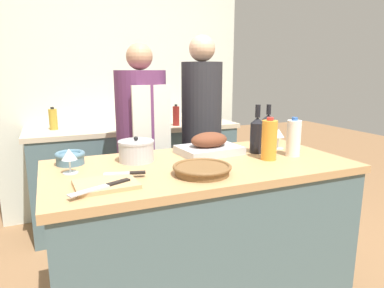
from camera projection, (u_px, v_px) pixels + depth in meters
The scene contains 21 objects.
kitchen_island at pixel (200, 243), 1.91m from camera, with size 1.59×0.78×0.93m.
back_counter at pixel (137, 173), 3.22m from camera, with size 1.87×0.60×0.92m.
back_wall at pixel (125, 84), 3.37m from camera, with size 2.37×0.10×2.55m.
roasting_pan at pixel (209, 146), 2.01m from camera, with size 0.37×0.29×0.13m.
wicker_basket at pixel (202, 169), 1.61m from camera, with size 0.28×0.28×0.05m.
cutting_board at pixel (106, 184), 1.45m from camera, with size 0.27×0.21×0.02m.
stock_pot at pixel (136, 151), 1.84m from camera, with size 0.19×0.19×0.14m.
mixing_bowl at pixel (70, 158), 1.78m from camera, with size 0.15×0.15×0.07m.
juice_jug at pixel (269, 140), 1.87m from camera, with size 0.08×0.08×0.23m.
milk_jug at pixel (294, 138), 1.95m from camera, with size 0.08×0.08×0.22m.
wine_bottle_green at pixel (257, 134), 2.02m from camera, with size 0.08×0.08×0.29m.
wine_bottle_dark at pixel (268, 128), 2.30m from camera, with size 0.08×0.08×0.26m.
wine_glass_left at pixel (278, 134), 2.13m from camera, with size 0.07×0.07×0.13m.
wine_glass_right at pixel (69, 156), 1.62m from camera, with size 0.07×0.07×0.12m.
knife_chef at pixel (103, 187), 1.38m from camera, with size 0.26×0.14×0.01m.
knife_paring at pixel (126, 173), 1.57m from camera, with size 0.19×0.07×0.01m.
stand_mixer at pixel (199, 109), 3.22m from camera, with size 0.18×0.14×0.33m.
condiment_bottle_tall at pixel (176, 116), 3.09m from camera, with size 0.06×0.06×0.19m.
condiment_bottle_short at pixel (53, 119), 2.88m from camera, with size 0.07×0.07×0.19m.
person_cook_aproned at pixel (142, 144), 2.51m from camera, with size 0.36×0.39×1.59m.
person_cook_guest at pixel (202, 134), 2.64m from camera, with size 0.31×0.31×1.66m.
Camera 1 is at (-0.73, -1.60, 1.41)m, focal length 32.00 mm.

